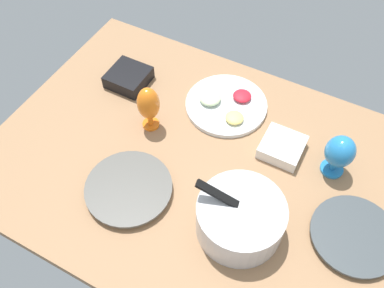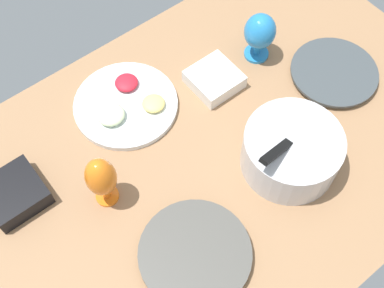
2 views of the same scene
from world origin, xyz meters
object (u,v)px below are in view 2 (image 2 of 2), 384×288
object	(u,v)px
square_bowl_white	(214,79)
square_bowl_black	(14,193)
fruit_platter	(126,104)
dinner_plate_right	(195,254)
hurricane_glass_orange	(101,178)
hurricane_glass_blue	(260,33)
mixing_bowl	(291,150)
dinner_plate_left	(334,73)

from	to	relation	value
square_bowl_white	square_bowl_black	distance (cm)	65.95
fruit_platter	dinner_plate_right	bearing A→B (deg)	75.85
hurricane_glass_orange	hurricane_glass_blue	size ratio (longest dim) A/B	1.12
mixing_bowl	hurricane_glass_orange	size ratio (longest dim) A/B	1.49
mixing_bowl	hurricane_glass_blue	world-z (taller)	mixing_bowl
dinner_plate_left	square_bowl_black	distance (cm)	99.91
dinner_plate_left	fruit_platter	xyz separation A→B (cm)	(57.26, -30.05, 0.07)
hurricane_glass_orange	square_bowl_white	world-z (taller)	hurricane_glass_orange
mixing_bowl	hurricane_glass_orange	bearing A→B (deg)	-26.21
mixing_bowl	square_bowl_white	size ratio (longest dim) A/B	1.97
mixing_bowl	hurricane_glass_blue	xyz separation A→B (cm)	(-19.30, -34.47, 3.26)
fruit_platter	hurricane_glass_blue	xyz separation A→B (cm)	(-44.10, 8.99, 8.73)
dinner_plate_right	fruit_platter	distance (cm)	50.04
fruit_platter	hurricane_glass_blue	world-z (taller)	hurricane_glass_blue
mixing_bowl	square_bowl_black	xyz separation A→B (cm)	(64.58, -37.11, -3.78)
mixing_bowl	fruit_platter	size ratio (longest dim) A/B	0.89
dinner_plate_left	dinner_plate_right	size ratio (longest dim) A/B	0.94
hurricane_glass_blue	square_bowl_black	bearing A→B (deg)	-1.80
dinner_plate_right	hurricane_glass_blue	world-z (taller)	hurricane_glass_blue
dinner_plate_left	square_bowl_white	xyz separation A→B (cm)	(31.17, -20.41, 1.35)
hurricane_glass_orange	dinner_plate_left	bearing A→B (deg)	173.46
fruit_platter	hurricane_glass_orange	size ratio (longest dim) A/B	1.66
mixing_bowl	fruit_platter	world-z (taller)	mixing_bowl
dinner_plate_right	hurricane_glass_blue	bearing A→B (deg)	-144.94
hurricane_glass_orange	square_bowl_black	bearing A→B (deg)	-37.58
square_bowl_white	hurricane_glass_orange	bearing A→B (deg)	13.84
dinner_plate_left	hurricane_glass_blue	distance (cm)	26.35
mixing_bowl	hurricane_glass_blue	size ratio (longest dim) A/B	1.67
dinner_plate_left	square_bowl_black	world-z (taller)	square_bowl_black
dinner_plate_right	hurricane_glass_orange	size ratio (longest dim) A/B	1.54
dinner_plate_left	fruit_platter	distance (cm)	64.67
square_bowl_white	square_bowl_black	world-z (taller)	square_bowl_black
mixing_bowl	square_bowl_white	distance (cm)	34.11
dinner_plate_right	hurricane_glass_orange	xyz separation A→B (cm)	(8.34, -27.39, 9.73)
dinner_plate_left	square_bowl_white	bearing A→B (deg)	-33.22
fruit_platter	square_bowl_white	bearing A→B (deg)	159.73
dinner_plate_left	hurricane_glass_orange	world-z (taller)	hurricane_glass_orange
square_bowl_white	dinner_plate_right	bearing A→B (deg)	45.42
fruit_platter	square_bowl_black	xyz separation A→B (cm)	(39.78, 6.35, 1.69)
hurricane_glass_orange	hurricane_glass_blue	world-z (taller)	hurricane_glass_orange
dinner_plate_right	mixing_bowl	size ratio (longest dim) A/B	1.03
dinner_plate_right	fruit_platter	size ratio (longest dim) A/B	0.92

